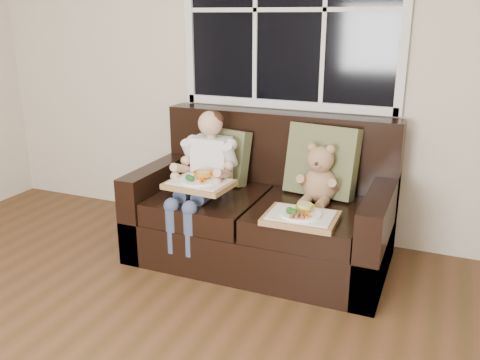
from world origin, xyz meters
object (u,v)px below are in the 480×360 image
at_px(loveseat, 264,213).
at_px(tray_right, 301,216).
at_px(tray_left, 200,182).
at_px(teddy_bear, 320,178).
at_px(child, 205,166).

relative_size(loveseat, tray_right, 3.92).
relative_size(loveseat, tray_left, 3.94).
bearing_deg(tray_left, loveseat, 42.60).
bearing_deg(teddy_bear, child, -168.40).
xyz_separation_m(child, tray_left, (0.04, -0.16, -0.06)).
relative_size(loveseat, teddy_bear, 4.22).
distance_m(child, tray_left, 0.18).
bearing_deg(loveseat, tray_left, -141.38).
relative_size(child, tray_left, 1.97).
bearing_deg(child, tray_left, -76.77).
distance_m(child, tray_right, 0.80).
distance_m(loveseat, tray_left, 0.52).
distance_m(tray_left, tray_right, 0.72).
distance_m(loveseat, teddy_bear, 0.48).
height_order(tray_left, tray_right, tray_left).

